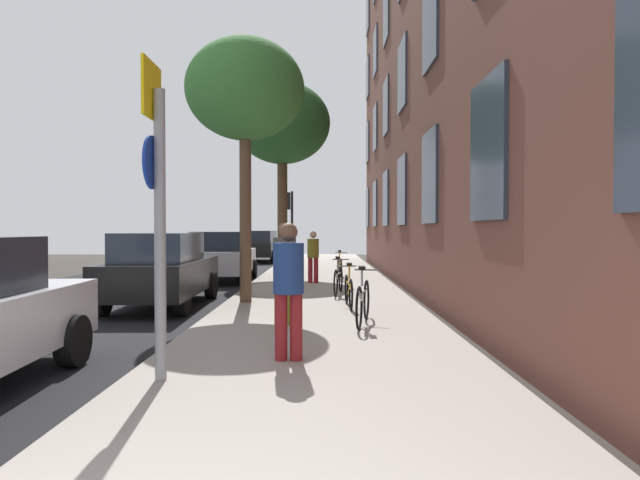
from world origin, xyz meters
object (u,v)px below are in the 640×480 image
car_2 (221,256)px  car_1 (162,269)px  sign_post (157,200)px  pedestrian_1 (285,266)px  tree_near (245,91)px  car_3 (260,246)px  bicycle_0 (363,301)px  traffic_light (290,214)px  bicycle_3 (340,267)px  pedestrian_0 (289,282)px  pedestrian_2 (313,253)px  tree_far (282,125)px  bicycle_1 (349,290)px  bicycle_2 (338,279)px

car_2 → car_1: bearing=-92.1°
sign_post → pedestrian_1: sign_post is taller
tree_near → car_2: (-1.63, 5.94, -3.87)m
pedestrian_1 → car_3: size_ratio=0.39×
bicycle_0 → car_3: bearing=101.4°
traffic_light → bicycle_3: traffic_light is taller
car_3 → pedestrian_0: bearing=-82.6°
pedestrian_2 → tree_far: bearing=108.1°
bicycle_3 → bicycle_0: bearing=-89.2°
bicycle_1 → car_3: 18.11m
bicycle_2 → car_3: 15.89m
bicycle_1 → pedestrian_0: bearing=-101.5°
pedestrian_0 → pedestrian_2: bearing=89.3°
traffic_light → bicycle_3: bearing=-75.4°
tree_far → car_2: bearing=-133.4°
traffic_light → car_1: traffic_light is taller
sign_post → bicycle_2: sign_post is taller
bicycle_3 → pedestrian_2: pedestrian_2 is taller
tree_near → bicycle_2: size_ratio=3.32×
bicycle_2 → car_3: size_ratio=0.39×
tree_far → pedestrian_2: size_ratio=4.49×
bicycle_0 → bicycle_3: (-0.13, 8.67, -0.03)m
pedestrian_0 → pedestrian_2: 9.71m
bicycle_2 → pedestrian_2: (-0.67, 2.87, 0.51)m
sign_post → pedestrian_2: size_ratio=2.19×
bicycle_0 → car_1: size_ratio=0.40×
sign_post → tree_near: size_ratio=0.58×
traffic_light → bicycle_0: 17.03m
bicycle_2 → bicycle_1: bearing=-86.2°
pedestrian_0 → car_1: bearing=119.9°
pedestrian_0 → car_2: (-2.91, 11.35, -0.23)m
tree_near → car_3: size_ratio=1.30×
bicycle_3 → car_2: bearing=177.7°
pedestrian_1 → pedestrian_0: bearing=-84.9°
tree_near → pedestrian_0: size_ratio=3.44×
traffic_light → pedestrian_0: (1.15, -19.30, -1.36)m
bicycle_1 → bicycle_2: bicycle_2 is taller
bicycle_2 → car_1: 4.17m
bicycle_0 → bicycle_1: bicycle_0 is taller
tree_near → car_1: 4.28m
bicycle_0 → bicycle_2: bearing=93.9°
car_2 → pedestrian_2: bearing=-28.5°
traffic_light → pedestrian_1: traffic_light is taller
car_1 → pedestrian_1: bearing=-45.1°
bicycle_2 → pedestrian_1: size_ratio=1.01×
tree_far → bicycle_2: size_ratio=3.98×
bicycle_0 → tree_far: bearing=101.2°
traffic_light → tree_far: bearing=-89.0°
pedestrian_0 → pedestrian_1: size_ratio=0.98×
bicycle_1 → traffic_light: bearing=98.1°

